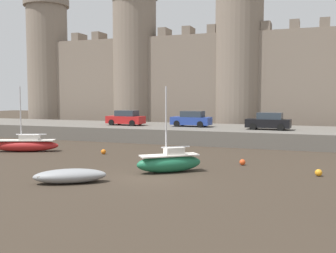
{
  "coord_description": "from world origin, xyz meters",
  "views": [
    {
      "loc": [
        8.47,
        -20.28,
        4.62
      ],
      "look_at": [
        -0.69,
        5.04,
        2.5
      ],
      "focal_mm": 42.0,
      "sensor_mm": 36.0,
      "label": 1
    }
  ],
  "objects_px": {
    "sailboat_midflat_right": "(170,162)",
    "mooring_buoy_mid_mud": "(242,162)",
    "car_quay_centre_east": "(269,121)",
    "sailboat_foreground_right": "(25,145)",
    "rowboat_midflat_centre": "(70,176)",
    "car_quay_west": "(191,119)",
    "mooring_buoy_near_channel": "(319,173)",
    "mooring_buoy_near_shore": "(103,152)",
    "car_quay_east": "(126,118)"
  },
  "relations": [
    {
      "from": "sailboat_midflat_right",
      "to": "car_quay_east",
      "type": "distance_m",
      "value": 19.83
    },
    {
      "from": "car_quay_centre_east",
      "to": "mooring_buoy_near_shore",
      "type": "bearing_deg",
      "value": -136.89
    },
    {
      "from": "rowboat_midflat_centre",
      "to": "sailboat_foreground_right",
      "type": "height_order",
      "value": "sailboat_foreground_right"
    },
    {
      "from": "sailboat_midflat_right",
      "to": "mooring_buoy_near_channel",
      "type": "bearing_deg",
      "value": 12.22
    },
    {
      "from": "sailboat_midflat_right",
      "to": "mooring_buoy_mid_mud",
      "type": "bearing_deg",
      "value": 46.44
    },
    {
      "from": "sailboat_foreground_right",
      "to": "sailboat_midflat_right",
      "type": "bearing_deg",
      "value": -16.62
    },
    {
      "from": "car_quay_west",
      "to": "mooring_buoy_mid_mud",
      "type": "bearing_deg",
      "value": -60.53
    },
    {
      "from": "mooring_buoy_near_channel",
      "to": "car_quay_centre_east",
      "type": "bearing_deg",
      "value": 106.54
    },
    {
      "from": "car_quay_east",
      "to": "car_quay_west",
      "type": "relative_size",
      "value": 1.0
    },
    {
      "from": "mooring_buoy_mid_mud",
      "to": "sailboat_foreground_right",
      "type": "bearing_deg",
      "value": 179.05
    },
    {
      "from": "car_quay_centre_east",
      "to": "mooring_buoy_near_channel",
      "type": "bearing_deg",
      "value": -73.46
    },
    {
      "from": "sailboat_midflat_right",
      "to": "mooring_buoy_mid_mud",
      "type": "relative_size",
      "value": 13.05
    },
    {
      "from": "sailboat_foreground_right",
      "to": "mooring_buoy_mid_mud",
      "type": "height_order",
      "value": "sailboat_foreground_right"
    },
    {
      "from": "mooring_buoy_mid_mud",
      "to": "mooring_buoy_near_shore",
      "type": "height_order",
      "value": "mooring_buoy_mid_mud"
    },
    {
      "from": "car_quay_centre_east",
      "to": "car_quay_east",
      "type": "bearing_deg",
      "value": 178.31
    },
    {
      "from": "sailboat_midflat_right",
      "to": "car_quay_centre_east",
      "type": "height_order",
      "value": "sailboat_midflat_right"
    },
    {
      "from": "sailboat_midflat_right",
      "to": "sailboat_foreground_right",
      "type": "distance_m",
      "value": 14.83
    },
    {
      "from": "mooring_buoy_near_shore",
      "to": "car_quay_centre_east",
      "type": "xyz_separation_m",
      "value": [
        11.62,
        10.88,
        1.99
      ]
    },
    {
      "from": "mooring_buoy_mid_mud",
      "to": "car_quay_centre_east",
      "type": "xyz_separation_m",
      "value": [
        0.48,
        12.08,
        1.98
      ]
    },
    {
      "from": "sailboat_midflat_right",
      "to": "sailboat_foreground_right",
      "type": "relative_size",
      "value": 0.93
    },
    {
      "from": "mooring_buoy_near_channel",
      "to": "sailboat_foreground_right",
      "type": "bearing_deg",
      "value": 173.93
    },
    {
      "from": "sailboat_midflat_right",
      "to": "rowboat_midflat_centre",
      "type": "height_order",
      "value": "sailboat_midflat_right"
    },
    {
      "from": "mooring_buoy_near_shore",
      "to": "sailboat_midflat_right",
      "type": "bearing_deg",
      "value": -34.85
    },
    {
      "from": "sailboat_foreground_right",
      "to": "car_quay_west",
      "type": "bearing_deg",
      "value": 50.7
    },
    {
      "from": "sailboat_midflat_right",
      "to": "mooring_buoy_mid_mud",
      "type": "xyz_separation_m",
      "value": [
        3.75,
        3.94,
        -0.43
      ]
    },
    {
      "from": "car_quay_east",
      "to": "car_quay_west",
      "type": "bearing_deg",
      "value": 4.94
    },
    {
      "from": "mooring_buoy_near_channel",
      "to": "mooring_buoy_near_shore",
      "type": "relative_size",
      "value": 1.04
    },
    {
      "from": "mooring_buoy_near_channel",
      "to": "car_quay_east",
      "type": "distance_m",
      "value": 24.37
    },
    {
      "from": "mooring_buoy_near_channel",
      "to": "car_quay_centre_east",
      "type": "relative_size",
      "value": 0.1
    },
    {
      "from": "mooring_buoy_mid_mud",
      "to": "car_quay_centre_east",
      "type": "height_order",
      "value": "car_quay_centre_east"
    },
    {
      "from": "car_quay_west",
      "to": "rowboat_midflat_centre",
      "type": "bearing_deg",
      "value": -90.77
    },
    {
      "from": "sailboat_foreground_right",
      "to": "car_quay_east",
      "type": "relative_size",
      "value": 1.34
    },
    {
      "from": "mooring_buoy_near_channel",
      "to": "sailboat_midflat_right",
      "type": "bearing_deg",
      "value": -167.78
    },
    {
      "from": "sailboat_foreground_right",
      "to": "mooring_buoy_mid_mud",
      "type": "xyz_separation_m",
      "value": [
        17.96,
        -0.3,
        -0.38
      ]
    },
    {
      "from": "rowboat_midflat_centre",
      "to": "mooring_buoy_near_channel",
      "type": "bearing_deg",
      "value": 27.17
    },
    {
      "from": "car_quay_centre_east",
      "to": "car_quay_west",
      "type": "relative_size",
      "value": 1.0
    },
    {
      "from": "sailboat_foreground_right",
      "to": "mooring_buoy_mid_mud",
      "type": "relative_size",
      "value": 14.09
    },
    {
      "from": "mooring_buoy_near_shore",
      "to": "mooring_buoy_mid_mud",
      "type": "bearing_deg",
      "value": -6.15
    },
    {
      "from": "sailboat_midflat_right",
      "to": "sailboat_foreground_right",
      "type": "xyz_separation_m",
      "value": [
        -14.21,
        4.24,
        -0.05
      ]
    },
    {
      "from": "mooring_buoy_mid_mud",
      "to": "mooring_buoy_near_shore",
      "type": "relative_size",
      "value": 1.02
    },
    {
      "from": "car_quay_west",
      "to": "car_quay_east",
      "type": "bearing_deg",
      "value": -175.06
    },
    {
      "from": "rowboat_midflat_centre",
      "to": "mooring_buoy_mid_mud",
      "type": "relative_size",
      "value": 9.86
    },
    {
      "from": "mooring_buoy_mid_mud",
      "to": "car_quay_west",
      "type": "distance_m",
      "value": 15.24
    },
    {
      "from": "mooring_buoy_near_channel",
      "to": "car_quay_west",
      "type": "relative_size",
      "value": 0.1
    },
    {
      "from": "sailboat_foreground_right",
      "to": "car_quay_west",
      "type": "distance_m",
      "value": 16.69
    },
    {
      "from": "mooring_buoy_near_channel",
      "to": "car_quay_west",
      "type": "height_order",
      "value": "car_quay_west"
    },
    {
      "from": "car_quay_west",
      "to": "car_quay_centre_east",
      "type": "bearing_deg",
      "value": -7.72
    },
    {
      "from": "sailboat_foreground_right",
      "to": "car_quay_centre_east",
      "type": "distance_m",
      "value": 21.94
    },
    {
      "from": "rowboat_midflat_centre",
      "to": "car_quay_east",
      "type": "relative_size",
      "value": 0.93
    },
    {
      "from": "rowboat_midflat_centre",
      "to": "car_quay_west",
      "type": "distance_m",
      "value": 21.72
    }
  ]
}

